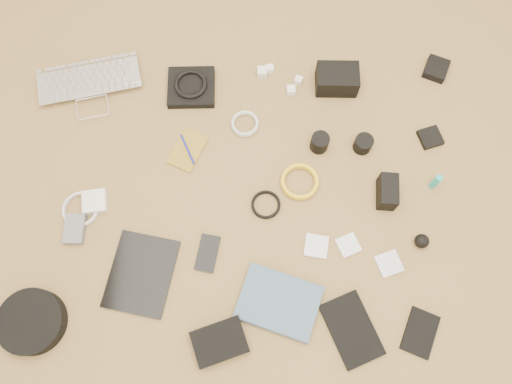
{
  "coord_description": "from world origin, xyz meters",
  "views": [
    {
      "loc": [
        0.04,
        -0.52,
        1.61
      ],
      "look_at": [
        0.04,
        0.02,
        0.02
      ],
      "focal_mm": 35.0,
      "sensor_mm": 36.0,
      "label": 1
    }
  ],
  "objects_px": {
    "dslr_camera": "(337,79)",
    "headphone_case": "(32,322)",
    "paperback": "(270,331)",
    "tablet": "(141,274)",
    "phone": "(208,253)",
    "laptop": "(91,93)"
  },
  "relations": [
    {
      "from": "dslr_camera",
      "to": "headphone_case",
      "type": "distance_m",
      "value": 1.29
    },
    {
      "from": "paperback",
      "to": "tablet",
      "type": "bearing_deg",
      "value": 85.32
    },
    {
      "from": "phone",
      "to": "laptop",
      "type": "bearing_deg",
      "value": 137.53
    },
    {
      "from": "tablet",
      "to": "headphone_case",
      "type": "height_order",
      "value": "headphone_case"
    },
    {
      "from": "dslr_camera",
      "to": "headphone_case",
      "type": "relative_size",
      "value": 0.73
    },
    {
      "from": "phone",
      "to": "paperback",
      "type": "bearing_deg",
      "value": -40.03
    },
    {
      "from": "phone",
      "to": "paperback",
      "type": "distance_m",
      "value": 0.32
    },
    {
      "from": "tablet",
      "to": "paperback",
      "type": "xyz_separation_m",
      "value": [
        0.41,
        -0.18,
        0.01
      ]
    },
    {
      "from": "paperback",
      "to": "dslr_camera",
      "type": "bearing_deg",
      "value": 2.82
    },
    {
      "from": "dslr_camera",
      "to": "phone",
      "type": "bearing_deg",
      "value": -124.93
    },
    {
      "from": "dslr_camera",
      "to": "laptop",
      "type": "bearing_deg",
      "value": -176.78
    },
    {
      "from": "dslr_camera",
      "to": "tablet",
      "type": "distance_m",
      "value": 0.96
    },
    {
      "from": "phone",
      "to": "headphone_case",
      "type": "distance_m",
      "value": 0.58
    },
    {
      "from": "dslr_camera",
      "to": "paperback",
      "type": "distance_m",
      "value": 0.91
    },
    {
      "from": "dslr_camera",
      "to": "phone",
      "type": "height_order",
      "value": "dslr_camera"
    },
    {
      "from": "headphone_case",
      "to": "paperback",
      "type": "xyz_separation_m",
      "value": [
        0.73,
        -0.02,
        -0.02
      ]
    },
    {
      "from": "laptop",
      "to": "dslr_camera",
      "type": "distance_m",
      "value": 0.89
    },
    {
      "from": "laptop",
      "to": "phone",
      "type": "bearing_deg",
      "value": -65.92
    },
    {
      "from": "laptop",
      "to": "headphone_case",
      "type": "height_order",
      "value": "headphone_case"
    },
    {
      "from": "laptop",
      "to": "headphone_case",
      "type": "bearing_deg",
      "value": -109.33
    },
    {
      "from": "tablet",
      "to": "headphone_case",
      "type": "distance_m",
      "value": 0.36
    },
    {
      "from": "dslr_camera",
      "to": "paperback",
      "type": "height_order",
      "value": "dslr_camera"
    }
  ]
}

